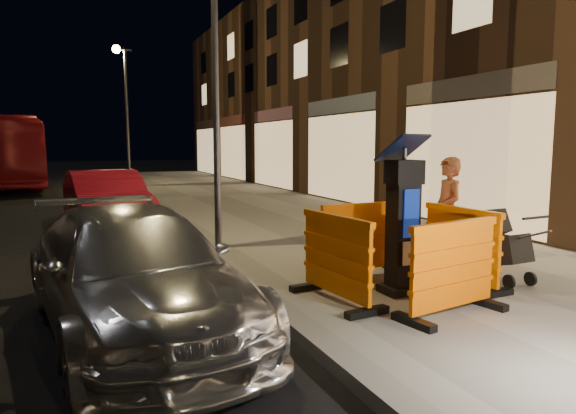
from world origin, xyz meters
name	(u,v)px	position (x,y,z in m)	size (l,w,h in m)	color
ground_plane	(262,302)	(0.00, 0.00, 0.00)	(120.00, 120.00, 0.00)	black
sidewalk	(446,274)	(3.00, 0.00, 0.07)	(6.00, 60.00, 0.15)	gray
kerb	(262,297)	(0.00, 0.00, 0.07)	(0.30, 60.00, 0.15)	slate
parking_kiosk	(403,220)	(1.63, -0.76, 1.10)	(0.60, 0.60, 1.90)	black
barrier_front	(453,269)	(1.63, -1.71, 0.68)	(1.36, 0.56, 1.06)	#F16600
barrier_back	(363,239)	(1.63, 0.19, 0.68)	(1.36, 0.56, 1.06)	#F16600
barrier_kerbside	(336,259)	(0.68, -0.76, 0.68)	(1.36, 0.56, 1.06)	#F16600
barrier_bldgside	(461,246)	(2.58, -0.76, 0.68)	(1.36, 0.56, 1.06)	#F16600
car_silver	(136,330)	(-1.63, -0.39, 0.00)	(1.86, 4.58, 1.33)	silver
car_red	(108,232)	(-1.47, 6.46, 0.00)	(1.52, 4.35, 1.43)	maroon
bus_doubledecker	(7,187)	(-5.00, 21.46, 0.00)	(2.76, 11.79, 3.28)	maroon
man	(447,213)	(3.03, 0.06, 1.00)	(0.62, 0.41, 1.71)	#9D4E2A
stroller	(502,247)	(3.23, -0.84, 0.63)	(0.50, 0.77, 0.96)	black
street_lamp_mid	(216,82)	(0.25, 3.00, 3.15)	(0.12, 0.12, 6.00)	#3F3F44
street_lamp_far	(127,119)	(0.25, 18.00, 3.15)	(0.12, 0.12, 6.00)	#3F3F44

